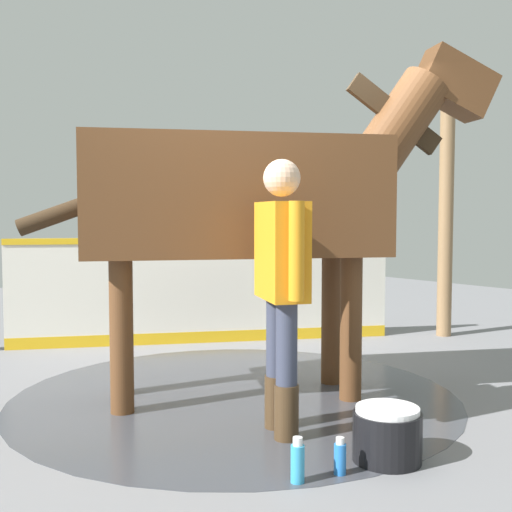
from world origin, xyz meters
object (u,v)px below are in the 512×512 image
(bottle_shampoo, at_px, (298,462))
(horse, at_px, (253,196))
(bottle_spray, at_px, (340,457))
(wash_bucket, at_px, (387,434))
(handler, at_px, (282,277))

(bottle_shampoo, bearing_deg, horse, 149.51)
(horse, relative_size, bottle_spray, 16.33)
(wash_bucket, height_order, bottle_spray, wash_bucket)
(handler, relative_size, bottle_shampoo, 7.18)
(wash_bucket, bearing_deg, bottle_shampoo, -99.99)
(handler, distance_m, bottle_shampoo, 1.14)
(bottle_shampoo, distance_m, bottle_spray, 0.25)
(handler, height_order, bottle_shampoo, handler)
(wash_bucket, distance_m, bottle_spray, 0.34)
(handler, height_order, bottle_spray, handler)
(horse, xyz_separation_m, bottle_spray, (1.42, -0.56, -1.40))
(handler, distance_m, wash_bucket, 1.10)
(bottle_shampoo, relative_size, bottle_spray, 1.19)
(wash_bucket, height_order, bottle_shampoo, wash_bucket)
(handler, bearing_deg, horse, -92.16)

